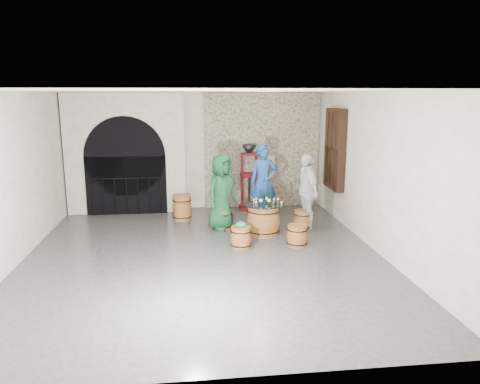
{
  "coord_description": "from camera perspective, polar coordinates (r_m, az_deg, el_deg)",
  "views": [
    {
      "loc": [
        -0.28,
        -8.56,
        3.14
      ],
      "look_at": [
        0.85,
        1.08,
        1.05
      ],
      "focal_mm": 34.0,
      "sensor_mm": 36.0,
      "label": 1
    }
  ],
  "objects": [
    {
      "name": "corking_press",
      "position": [
        12.44,
        1.14,
        2.5
      ],
      "size": [
        0.75,
        0.43,
        1.81
      ],
      "rotation": [
        0.0,
        0.0,
        0.07
      ],
      "color": "#530D0E",
      "rests_on": "ground"
    },
    {
      "name": "barrel_table",
      "position": [
        10.38,
        2.96,
        -3.44
      ],
      "size": [
        0.92,
        0.92,
        0.71
      ],
      "color": "brown",
      "rests_on": "ground"
    },
    {
      "name": "arched_opening",
      "position": [
        12.5,
        -14.11,
        4.63
      ],
      "size": [
        3.1,
        0.6,
        3.19
      ],
      "color": "silver",
      "rests_on": "ground"
    },
    {
      "name": "tasting_glass_c",
      "position": [
        10.46,
        2.07,
        -1.0
      ],
      "size": [
        0.05,
        0.05,
        0.1
      ],
      "primitive_type": null,
      "color": "#C78426",
      "rests_on": "barrel_table"
    },
    {
      "name": "tasting_glass_d",
      "position": [
        10.45,
        4.26,
        -1.03
      ],
      "size": [
        0.05,
        0.05,
        0.1
      ],
      "primitive_type": null,
      "color": "#C78426",
      "rests_on": "barrel_table"
    },
    {
      "name": "side_barrel",
      "position": [
        11.63,
        -7.27,
        -1.99
      ],
      "size": [
        0.48,
        0.48,
        0.64
      ],
      "rotation": [
        0.0,
        0.0,
        0.35
      ],
      "color": "brown",
      "rests_on": "ground"
    },
    {
      "name": "wine_bottle_right",
      "position": [
        10.43,
        3.44,
        -0.58
      ],
      "size": [
        0.08,
        0.08,
        0.32
      ],
      "color": "black",
      "rests_on": "barrel_table"
    },
    {
      "name": "control_box",
      "position": [
        12.76,
        3.93,
        4.07
      ],
      "size": [
        0.18,
        0.1,
        0.22
      ],
      "primitive_type": "cube",
      "color": "silver",
      "rests_on": "wall_back"
    },
    {
      "name": "tasting_glass_b",
      "position": [
        10.47,
        4.81,
        -1.03
      ],
      "size": [
        0.05,
        0.05,
        0.1
      ],
      "primitive_type": null,
      "color": "#C78426",
      "rests_on": "barrel_table"
    },
    {
      "name": "green_cap",
      "position": [
        9.44,
        0.14,
        -4.11
      ],
      "size": [
        0.26,
        0.22,
        0.12
      ],
      "color": "#0C8747",
      "rests_on": "barrel_stool_near_left"
    },
    {
      "name": "barrel_stool_near_left",
      "position": [
        9.52,
        0.12,
        -5.69
      ],
      "size": [
        0.44,
        0.44,
        0.45
      ],
      "color": "brown",
      "rests_on": "ground"
    },
    {
      "name": "barrel_stool_far",
      "position": [
        11.43,
        2.93,
        -2.65
      ],
      "size": [
        0.44,
        0.44,
        0.45
      ],
      "color": "brown",
      "rests_on": "ground"
    },
    {
      "name": "wall_back",
      "position": [
        12.65,
        -5.37,
        5.12
      ],
      "size": [
        8.0,
        0.0,
        8.0
      ],
      "primitive_type": "plane",
      "rotation": [
        1.57,
        0.0,
        0.0
      ],
      "color": "silver",
      "rests_on": "ground"
    },
    {
      "name": "wall_right",
      "position": [
        9.48,
        16.94,
        2.28
      ],
      "size": [
        0.0,
        8.0,
        8.0
      ],
      "primitive_type": "plane",
      "rotation": [
        1.57,
        0.0,
        -1.57
      ],
      "color": "silver",
      "rests_on": "ground"
    },
    {
      "name": "barrel_stool_near_right",
      "position": [
        9.7,
        7.18,
        -5.45
      ],
      "size": [
        0.44,
        0.44,
        0.45
      ],
      "color": "brown",
      "rests_on": "ground"
    },
    {
      "name": "wall_front",
      "position": [
        4.82,
        -3.03,
        -6.52
      ],
      "size": [
        8.0,
        0.0,
        8.0
      ],
      "primitive_type": "plane",
      "rotation": [
        -1.57,
        0.0,
        0.0
      ],
      "color": "silver",
      "rests_on": "ground"
    },
    {
      "name": "tasting_glass_e",
      "position": [
        10.15,
        5.24,
        -1.45
      ],
      "size": [
        0.05,
        0.05,
        0.1
      ],
      "primitive_type": null,
      "color": "#C78426",
      "rests_on": "barrel_table"
    },
    {
      "name": "stone_facing_panel",
      "position": [
        12.76,
        2.77,
        5.22
      ],
      "size": [
        3.2,
        0.12,
        3.18
      ],
      "primitive_type": "cube",
      "color": "#ACA289",
      "rests_on": "ground"
    },
    {
      "name": "shuttered_window",
      "position": [
        11.63,
        11.77,
        5.29
      ],
      "size": [
        0.23,
        1.1,
        2.0
      ],
      "color": "black",
      "rests_on": "wall_right"
    },
    {
      "name": "person_blue",
      "position": [
        11.5,
        2.97,
        1.22
      ],
      "size": [
        0.72,
        0.48,
        1.92
      ],
      "primitive_type": "imported",
      "rotation": [
        0.0,
        0.0,
        0.03
      ],
      "color": "#1A4491",
      "rests_on": "ground"
    },
    {
      "name": "barrel_stool_left",
      "position": [
        10.84,
        -2.21,
        -3.46
      ],
      "size": [
        0.44,
        0.44,
        0.45
      ],
      "color": "brown",
      "rests_on": "ground"
    },
    {
      "name": "tasting_glass_f",
      "position": [
        10.35,
        1.77,
        -1.14
      ],
      "size": [
        0.05,
        0.05,
        0.1
      ],
      "primitive_type": null,
      "color": "#C78426",
      "rests_on": "barrel_table"
    },
    {
      "name": "tasting_glass_a",
      "position": [
        10.14,
        2.02,
        -1.43
      ],
      "size": [
        0.05,
        0.05,
        0.1
      ],
      "primitive_type": null,
      "color": "#C78426",
      "rests_on": "barrel_table"
    },
    {
      "name": "ground",
      "position": [
        9.12,
        -4.55,
        -8.03
      ],
      "size": [
        8.0,
        8.0,
        0.0
      ],
      "primitive_type": "plane",
      "color": "#323134",
      "rests_on": "ground"
    },
    {
      "name": "wine_bottle_left",
      "position": [
        10.21,
        2.63,
        -0.86
      ],
      "size": [
        0.08,
        0.08,
        0.32
      ],
      "color": "black",
      "rests_on": "barrel_table"
    },
    {
      "name": "barrel_stool_right",
      "position": [
        10.92,
        7.88,
        -3.45
      ],
      "size": [
        0.44,
        0.44,
        0.45
      ],
      "color": "brown",
      "rests_on": "ground"
    },
    {
      "name": "person_white",
      "position": [
        10.8,
        8.33,
        0.06
      ],
      "size": [
        0.61,
        1.11,
        1.8
      ],
      "primitive_type": "imported",
      "rotation": [
        0.0,
        0.0,
        -1.4
      ],
      "color": "silver",
      "rests_on": "ground"
    },
    {
      "name": "wine_bottle_center",
      "position": [
        10.23,
        3.66,
        -0.85
      ],
      "size": [
        0.08,
        0.08,
        0.32
      ],
      "color": "black",
      "rests_on": "barrel_table"
    },
    {
      "name": "wall_left",
      "position": [
        9.27,
        -26.89,
        1.27
      ],
      "size": [
        0.0,
        8.0,
        8.0
      ],
      "primitive_type": "plane",
      "rotation": [
        1.57,
        0.0,
        1.57
      ],
      "color": "silver",
      "rests_on": "ground"
    },
    {
      "name": "ceiling",
      "position": [
        8.56,
        -4.92,
        12.52
      ],
      "size": [
        8.0,
        8.0,
        0.0
      ],
      "primitive_type": "plane",
      "rotation": [
        3.14,
        0.0,
        0.0
      ],
      "color": "beige",
      "rests_on": "wall_back"
    },
    {
      "name": "person_green",
      "position": [
        10.69,
        -2.31,
        0.01
      ],
      "size": [
        1.02,
        1.01,
        1.78
      ],
      "primitive_type": "imported",
      "rotation": [
        0.0,
        0.0,
        0.75
      ],
      "color": "#134524",
      "rests_on": "ground"
    }
  ]
}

